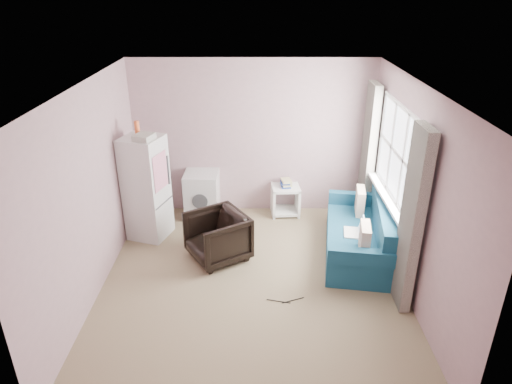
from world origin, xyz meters
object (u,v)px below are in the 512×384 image
at_px(fridge, 146,187).
at_px(sofa, 361,236).
at_px(armchair, 217,235).
at_px(washing_machine, 202,193).
at_px(side_table, 285,198).

height_order(fridge, sofa, fridge).
xyz_separation_m(armchair, washing_machine, (-0.35, 1.29, 0.02)).
bearing_deg(sofa, washing_machine, 161.74).
relative_size(washing_machine, side_table, 1.23).
xyz_separation_m(fridge, side_table, (2.08, 0.71, -0.50)).
distance_m(armchair, sofa, 1.99).
bearing_deg(armchair, washing_machine, 163.11).
bearing_deg(armchair, fridge, -153.21).
bearing_deg(fridge, sofa, 7.36).
height_order(armchair, side_table, armchair).
height_order(armchair, sofa, sofa).
xyz_separation_m(fridge, sofa, (3.06, -0.55, -0.50)).
xyz_separation_m(fridge, washing_machine, (0.72, 0.64, -0.40)).
xyz_separation_m(armchair, sofa, (1.99, 0.10, -0.08)).
bearing_deg(sofa, armchair, -168.52).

